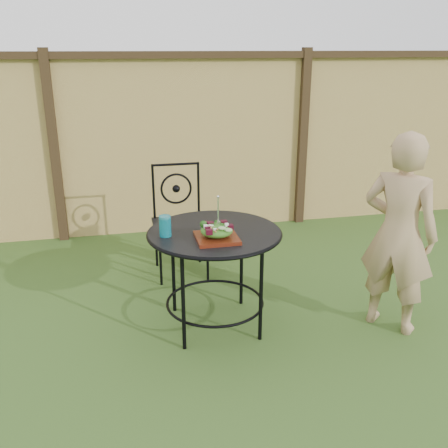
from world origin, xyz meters
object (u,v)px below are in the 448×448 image
object	(u,v)px
patio_chair	(179,217)
diner	(399,234)
salad_plate	(217,238)
patio_table	(215,250)

from	to	relation	value
patio_chair	diner	size ratio (longest dim) A/B	0.68
salad_plate	patio_table	bearing A→B (deg)	83.75
patio_table	salad_plate	size ratio (longest dim) A/B	3.42
patio_table	salad_plate	bearing A→B (deg)	-96.25
patio_chair	diner	xyz separation A→B (m)	(1.34, -1.26, 0.20)
patio_chair	salad_plate	distance (m)	1.17
patio_table	patio_chair	bearing A→B (deg)	96.75
patio_table	salad_plate	xyz separation A→B (m)	(-0.02, -0.16, 0.15)
patio_table	salad_plate	distance (m)	0.22
salad_plate	diner	bearing A→B (deg)	-5.28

